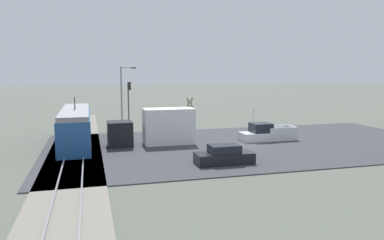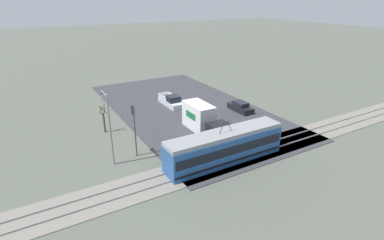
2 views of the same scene
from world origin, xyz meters
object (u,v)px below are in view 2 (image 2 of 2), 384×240
(pickup_truck, at_px, (171,101))
(traffic_light_pole, at_px, (134,124))
(light_rail_tram, at_px, (225,147))
(sedan_car_0, at_px, (240,107))
(street_tree, at_px, (104,120))
(box_truck, at_px, (203,120))
(no_parking_sign, at_px, (102,102))
(street_lamp_near_crossing, at_px, (109,125))

(pickup_truck, bearing_deg, traffic_light_pole, 50.27)
(pickup_truck, bearing_deg, light_rail_tram, 81.03)
(sedan_car_0, distance_m, street_tree, 20.15)
(box_truck, bearing_deg, traffic_light_pole, 9.51)
(light_rail_tram, bearing_deg, sedan_car_0, -134.71)
(box_truck, xyz_separation_m, no_parking_sign, (9.24, -14.27, -0.29))
(pickup_truck, bearing_deg, street_lamp_near_crossing, 44.70)
(pickup_truck, height_order, sedan_car_0, pickup_truck)
(sedan_car_0, distance_m, traffic_light_pole, 19.51)
(sedan_car_0, distance_m, street_lamp_near_crossing, 22.32)
(sedan_car_0, relative_size, traffic_light_pole, 0.76)
(pickup_truck, xyz_separation_m, traffic_light_pole, (10.57, 12.72, 2.96))
(street_tree, bearing_deg, light_rail_tram, 123.27)
(light_rail_tram, relative_size, sedan_car_0, 3.01)
(sedan_car_0, bearing_deg, street_lamp_near_crossing, -165.30)
(traffic_light_pole, height_order, street_tree, traffic_light_pole)
(street_lamp_near_crossing, bearing_deg, light_rail_tram, 152.17)
(light_rail_tram, bearing_deg, pickup_truck, -98.97)
(street_tree, height_order, no_parking_sign, street_tree)
(traffic_light_pole, bearing_deg, pickup_truck, -129.73)
(light_rail_tram, bearing_deg, street_lamp_near_crossing, -27.83)
(light_rail_tram, bearing_deg, box_truck, -105.19)
(pickup_truck, distance_m, sedan_car_0, 11.00)
(traffic_light_pole, bearing_deg, sedan_car_0, -164.47)
(box_truck, bearing_deg, sedan_car_0, -158.30)
(sedan_car_0, xyz_separation_m, street_lamp_near_crossing, (21.28, 5.58, 3.76))
(light_rail_tram, height_order, sedan_car_0, light_rail_tram)
(pickup_truck, xyz_separation_m, street_lamp_near_crossing, (13.28, 13.14, 3.69))
(box_truck, distance_m, traffic_light_pole, 10.02)
(pickup_truck, height_order, street_lamp_near_crossing, street_lamp_near_crossing)
(street_lamp_near_crossing, bearing_deg, no_parking_sign, -100.91)
(sedan_car_0, height_order, no_parking_sign, no_parking_sign)
(sedan_car_0, bearing_deg, light_rail_tram, -134.71)
(light_rail_tram, bearing_deg, no_parking_sign, -71.70)
(traffic_light_pole, bearing_deg, light_rail_tram, 142.35)
(street_tree, relative_size, street_lamp_near_crossing, 0.49)
(light_rail_tram, xyz_separation_m, street_lamp_near_crossing, (10.35, -5.46, 2.72))
(street_tree, bearing_deg, pickup_truck, -157.79)
(pickup_truck, height_order, street_tree, street_tree)
(light_rail_tram, relative_size, street_tree, 3.51)
(pickup_truck, bearing_deg, no_parking_sign, -17.36)
(pickup_truck, height_order, traffic_light_pole, traffic_light_pole)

